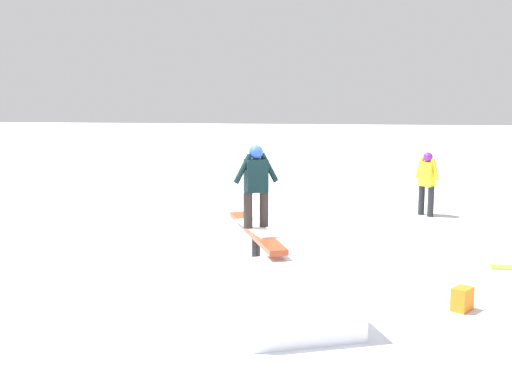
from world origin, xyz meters
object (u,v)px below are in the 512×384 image
object	(u,v)px
rail_feature	(256,237)
bystander_yellow	(427,180)
main_rider_on_rail	(256,188)
backpack_on_snow	(462,299)

from	to	relation	value
rail_feature	bystander_yellow	distance (m)	6.39
rail_feature	bystander_yellow	xyz separation A→B (m)	(5.33, -3.52, 0.09)
main_rider_on_rail	backpack_on_snow	size ratio (longest dim) A/B	3.98
rail_feature	backpack_on_snow	distance (m)	3.30
bystander_yellow	backpack_on_snow	world-z (taller)	bystander_yellow
main_rider_on_rail	backpack_on_snow	world-z (taller)	main_rider_on_rail
main_rider_on_rail	bystander_yellow	distance (m)	6.42
rail_feature	main_rider_on_rail	size ratio (longest dim) A/B	1.99
bystander_yellow	backpack_on_snow	size ratio (longest dim) A/B	4.34
main_rider_on_rail	rail_feature	bearing A→B (deg)	0.00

